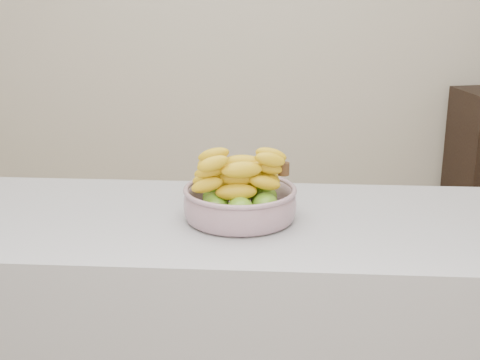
# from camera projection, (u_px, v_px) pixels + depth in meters

# --- Properties ---
(fruit_bowl) EXTENTS (0.28, 0.28, 0.16)m
(fruit_bowl) POSITION_uv_depth(u_px,v_px,m) (240.00, 198.00, 1.63)
(fruit_bowl) COLOR #A9B5CB
(fruit_bowl) RESTS_ON counter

